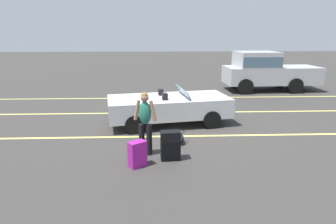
{
  "coord_description": "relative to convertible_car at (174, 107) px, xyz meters",
  "views": [
    {
      "loc": [
        -0.4,
        -9.58,
        3.06
      ],
      "look_at": [
        -0.07,
        -1.23,
        0.75
      ],
      "focal_mm": 30.65,
      "sensor_mm": 36.0,
      "label": 1
    }
  ],
  "objects": [
    {
      "name": "traveler_person",
      "position": [
        -0.91,
        -2.66,
        0.34
      ],
      "size": [
        0.61,
        0.29,
        1.65
      ],
      "rotation": [
        0.0,
        0.0,
        1.33
      ],
      "color": "black",
      "rests_on": "ground_plane"
    },
    {
      "name": "lot_line_near",
      "position": [
        -0.21,
        -1.36,
        -0.59
      ],
      "size": [
        18.0,
        0.12,
        0.01
      ],
      "primitive_type": "cube",
      "color": "#EAE066",
      "rests_on": "ground_plane"
    },
    {
      "name": "lot_line_mid",
      "position": [
        -0.21,
        1.34,
        -0.59
      ],
      "size": [
        18.0,
        0.12,
        0.01
      ],
      "primitive_type": "cube",
      "color": "#EAE066",
      "rests_on": "ground_plane"
    },
    {
      "name": "ground_plane",
      "position": [
        -0.21,
        -0.04,
        -0.59
      ],
      "size": [
        80.0,
        80.0,
        0.0
      ],
      "primitive_type": "plane",
      "color": "#383533"
    },
    {
      "name": "convertible_car",
      "position": [
        0.0,
        0.0,
        0.0
      ],
      "size": [
        4.37,
        2.44,
        1.24
      ],
      "rotation": [
        0.0,
        0.0,
        0.17
      ],
      "color": "silver",
      "rests_on": "ground_plane"
    },
    {
      "name": "suitcase_large_black",
      "position": [
        -0.29,
        -3.01,
        -0.22
      ],
      "size": [
        0.5,
        0.33,
        0.74
      ],
      "rotation": [
        0.0,
        0.0,
        4.78
      ],
      "color": "black",
      "rests_on": "ground_plane"
    },
    {
      "name": "lot_line_far",
      "position": [
        -0.21,
        4.04,
        -0.59
      ],
      "size": [
        18.0,
        0.12,
        0.01
      ],
      "primitive_type": "cube",
      "color": "#EAE066",
      "rests_on": "ground_plane"
    },
    {
      "name": "duffel_bag",
      "position": [
        -0.01,
        -1.85,
        -0.43
      ],
      "size": [
        0.43,
        0.68,
        0.34
      ],
      "rotation": [
        0.0,
        0.0,
        1.76
      ],
      "color": "black",
      "rests_on": "ground_plane"
    },
    {
      "name": "parked_pickup_truck_near",
      "position": [
        5.21,
        5.71,
        0.52
      ],
      "size": [
        5.07,
        2.23,
        2.1
      ],
      "rotation": [
        0.0,
        0.0,
        3.18
      ],
      "color": "#B2B2B7",
      "rests_on": "ground_plane"
    },
    {
      "name": "suitcase_medium_bright",
      "position": [
        -1.09,
        -3.36,
        -0.28
      ],
      "size": [
        0.47,
        0.43,
        0.62
      ],
      "rotation": [
        0.0,
        0.0,
        2.19
      ],
      "color": "#991E8C",
      "rests_on": "ground_plane"
    }
  ]
}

